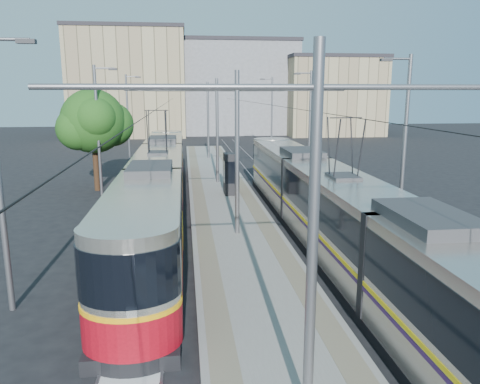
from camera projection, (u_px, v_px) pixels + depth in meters
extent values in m
plane|color=black|center=(270.00, 327.00, 13.01)|extent=(160.00, 160.00, 0.00)
cube|color=gray|center=(221.00, 193.00, 29.49)|extent=(4.00, 50.00, 0.30)
cube|color=gray|center=(198.00, 191.00, 29.28)|extent=(0.70, 50.00, 0.01)
cube|color=gray|center=(244.00, 190.00, 29.62)|extent=(0.70, 50.00, 0.01)
cube|color=gray|center=(152.00, 197.00, 29.01)|extent=(0.07, 70.00, 0.03)
cube|color=gray|center=(175.00, 196.00, 29.18)|extent=(0.07, 70.00, 0.03)
cube|color=gray|center=(266.00, 194.00, 29.85)|extent=(0.07, 70.00, 0.03)
cube|color=gray|center=(288.00, 194.00, 30.01)|extent=(0.07, 70.00, 0.03)
cube|color=black|center=(160.00, 212.00, 24.73)|extent=(2.30, 28.69, 0.40)
cube|color=beige|center=(159.00, 181.00, 24.38)|extent=(2.40, 27.09, 2.90)
cube|color=black|center=(159.00, 172.00, 24.27)|extent=(2.43, 27.09, 1.30)
cube|color=orange|center=(159.00, 189.00, 24.46)|extent=(2.43, 27.09, 0.12)
cube|color=#9D0916|center=(160.00, 198.00, 24.57)|extent=(2.42, 27.09, 1.10)
cube|color=#2D2D30|center=(158.00, 151.00, 24.04)|extent=(1.68, 3.00, 0.30)
cube|color=black|center=(339.00, 257.00, 18.01)|extent=(2.30, 30.62, 0.40)
cube|color=#B5AEA6|center=(341.00, 215.00, 17.66)|extent=(2.40, 29.02, 2.90)
cube|color=black|center=(342.00, 202.00, 17.56)|extent=(2.43, 29.02, 1.30)
cube|color=yellow|center=(341.00, 225.00, 17.75)|extent=(2.43, 29.02, 0.12)
cube|color=#301447|center=(341.00, 229.00, 17.78)|extent=(2.43, 29.02, 0.10)
cube|color=#2D2D30|center=(343.00, 174.00, 17.33)|extent=(1.68, 3.00, 0.30)
cylinder|color=slate|center=(313.00, 242.00, 8.33)|extent=(0.20, 0.20, 7.00)
cylinder|color=slate|center=(318.00, 87.00, 7.76)|extent=(9.20, 0.10, 0.10)
cylinder|color=slate|center=(237.00, 154.00, 19.98)|extent=(0.20, 0.20, 7.00)
cylinder|color=slate|center=(237.00, 90.00, 19.41)|extent=(9.20, 0.10, 0.10)
cylinder|color=slate|center=(217.00, 131.00, 31.63)|extent=(0.20, 0.20, 7.00)
cylinder|color=slate|center=(217.00, 90.00, 31.06)|extent=(9.20, 0.10, 0.10)
cylinder|color=slate|center=(208.00, 121.00, 43.28)|extent=(0.20, 0.20, 7.00)
cylinder|color=slate|center=(208.00, 91.00, 42.71)|extent=(9.20, 0.10, 0.10)
cylinder|color=black|center=(160.00, 107.00, 27.93)|extent=(0.02, 70.00, 0.02)
cylinder|color=black|center=(279.00, 106.00, 28.77)|extent=(0.02, 70.00, 0.02)
cube|color=#2D2D30|center=(26.00, 41.00, 12.59)|extent=(0.50, 0.22, 0.12)
cylinder|color=slate|center=(98.00, 132.00, 28.78)|extent=(0.18, 0.18, 8.00)
cube|color=#2D2D30|center=(113.00, 69.00, 28.12)|extent=(0.50, 0.22, 0.12)
cylinder|color=slate|center=(128.00, 118.00, 44.31)|extent=(0.18, 0.18, 8.00)
cube|color=#2D2D30|center=(138.00, 77.00, 43.65)|extent=(0.50, 0.22, 0.12)
cylinder|color=slate|center=(404.00, 147.00, 20.81)|extent=(0.18, 0.18, 8.00)
cube|color=#2D2D30|center=(386.00, 60.00, 19.89)|extent=(0.50, 0.22, 0.12)
cylinder|color=slate|center=(310.00, 123.00, 36.34)|extent=(0.18, 0.18, 8.00)
cube|color=#2D2D30|center=(297.00, 74.00, 35.42)|extent=(0.50, 0.22, 0.12)
cylinder|color=slate|center=(272.00, 114.00, 51.87)|extent=(0.18, 0.18, 8.00)
cube|color=#2D2D30|center=(262.00, 79.00, 50.96)|extent=(0.50, 0.22, 0.12)
cube|color=black|center=(230.00, 174.00, 28.27)|extent=(0.68, 1.11, 2.51)
cube|color=black|center=(230.00, 171.00, 28.24)|extent=(0.73, 1.15, 1.31)
cylinder|color=#382314|center=(96.00, 170.00, 30.79)|extent=(0.38, 0.38, 2.75)
sphere|color=#1D3F12|center=(93.00, 121.00, 30.12)|extent=(4.13, 4.13, 4.13)
sphere|color=#1D3F12|center=(111.00, 124.00, 30.96)|extent=(2.93, 2.93, 2.93)
cube|color=tan|center=(130.00, 85.00, 68.54)|extent=(16.00, 12.00, 14.86)
cube|color=#262328|center=(127.00, 30.00, 66.93)|extent=(16.32, 12.24, 0.50)
cube|color=gray|center=(235.00, 89.00, 74.41)|extent=(18.00, 14.00, 13.62)
cube|color=#262328|center=(235.00, 43.00, 72.92)|extent=(18.36, 14.28, 0.50)
cube|color=tan|center=(332.00, 98.00, 70.46)|extent=(14.00, 10.00, 11.12)
cube|color=#262328|center=(333.00, 58.00, 69.24)|extent=(14.28, 10.20, 0.50)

